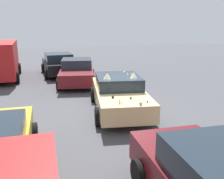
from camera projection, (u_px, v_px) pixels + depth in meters
The scene contains 5 objects.
ground_plane at pixel (119, 111), 9.96m from camera, with size 60.00×60.00×0.00m, color #47474C.
art_car_decorated at pixel (119, 93), 9.84m from camera, with size 4.87×2.81×1.60m.
parked_van_behind_right at pixel (0, 59), 15.53m from camera, with size 5.45×2.40×2.30m.
parked_sedan_near_right at pixel (58, 64), 16.97m from camera, with size 4.22×2.10×1.48m.
parked_sedan_far_right at pixel (77, 72), 14.27m from camera, with size 4.50×2.78×1.43m.
Camera 1 is at (-8.74, 3.54, 3.31)m, focal length 40.12 mm.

